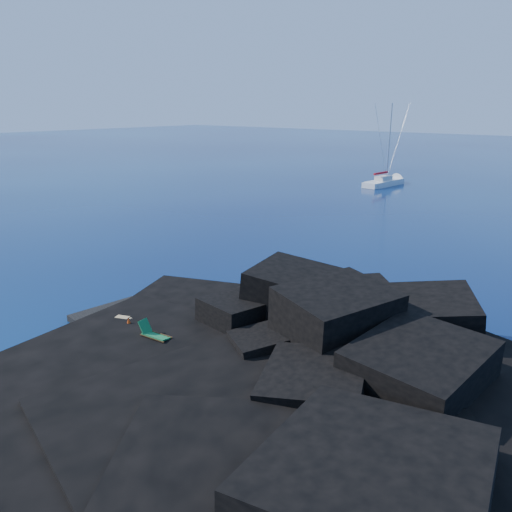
# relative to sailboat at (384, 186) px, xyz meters

# --- Properties ---
(ground) EXTENTS (400.00, 400.00, 0.00)m
(ground) POSITION_rel_sailboat_xyz_m (8.09, -54.45, 0.00)
(ground) COLOR #030530
(ground) RESTS_ON ground
(headland) EXTENTS (24.00, 24.00, 3.60)m
(headland) POSITION_rel_sailboat_xyz_m (21.09, -51.45, 0.00)
(headland) COLOR black
(headland) RESTS_ON ground
(beach) EXTENTS (9.08, 6.86, 0.70)m
(beach) POSITION_rel_sailboat_xyz_m (12.59, -53.95, 0.00)
(beach) COLOR black
(beach) RESTS_ON ground
(surf_foam) EXTENTS (10.00, 8.00, 0.06)m
(surf_foam) POSITION_rel_sailboat_xyz_m (13.09, -49.45, 0.00)
(surf_foam) COLOR white
(surf_foam) RESTS_ON ground
(sailboat) EXTENTS (3.42, 11.48, 11.86)m
(sailboat) POSITION_rel_sailboat_xyz_m (0.00, 0.00, 0.00)
(sailboat) COLOR white
(sailboat) RESTS_ON ground
(deck_chair) EXTENTS (1.69, 0.90, 1.11)m
(deck_chair) POSITION_rel_sailboat_xyz_m (14.50, -55.46, 0.91)
(deck_chair) COLOR #19703A
(deck_chair) RESTS_ON beach
(towel) EXTENTS (2.22, 1.64, 0.05)m
(towel) POSITION_rel_sailboat_xyz_m (11.20, -55.04, 0.38)
(towel) COLOR white
(towel) RESTS_ON beach
(sunbather) EXTENTS (1.96, 1.18, 0.27)m
(sunbather) POSITION_rel_sailboat_xyz_m (11.20, -55.04, 0.54)
(sunbather) COLOR tan
(sunbather) RESTS_ON towel
(marker_cone) EXTENTS (0.45, 0.45, 0.57)m
(marker_cone) POSITION_rel_sailboat_xyz_m (12.10, -55.29, 0.64)
(marker_cone) COLOR red
(marker_cone) RESTS_ON beach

